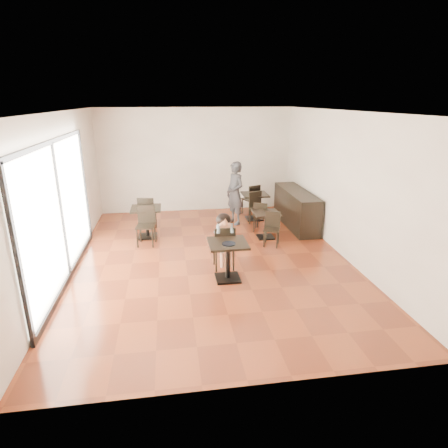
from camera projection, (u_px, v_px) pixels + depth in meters
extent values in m
cube|color=brown|center=(212.00, 259.00, 8.46)|extent=(6.00, 8.00, 0.01)
cube|color=white|center=(210.00, 111.00, 7.45)|extent=(6.00, 8.00, 0.01)
cube|color=white|center=(196.00, 161.00, 11.70)|extent=(6.00, 0.01, 3.20)
cube|color=white|center=(252.00, 271.00, 4.20)|extent=(6.00, 0.01, 3.20)
cube|color=white|center=(63.00, 195.00, 7.53)|extent=(0.01, 8.00, 3.20)
cube|color=white|center=(344.00, 185.00, 8.38)|extent=(0.01, 8.00, 3.20)
cube|color=white|center=(59.00, 211.00, 7.13)|extent=(0.04, 4.50, 2.60)
cylinder|color=black|center=(229.00, 244.00, 7.16)|extent=(0.27, 0.27, 0.02)
imported|color=#343439|center=(235.00, 193.00, 10.60)|extent=(0.66, 0.77, 1.79)
cube|color=black|center=(296.00, 208.00, 10.55)|extent=(0.60, 2.40, 1.00)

